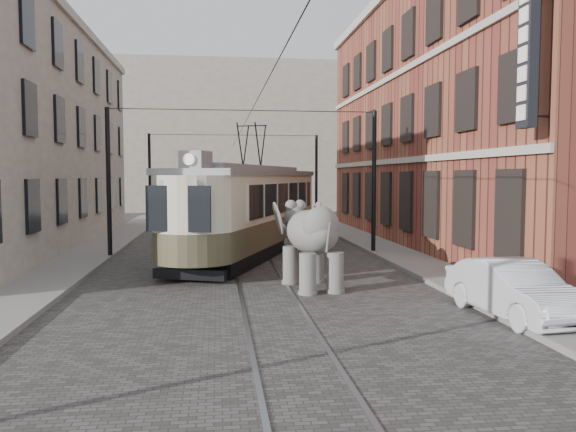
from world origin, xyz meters
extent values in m
plane|color=#474442|center=(0.00, 0.00, 0.00)|extent=(120.00, 120.00, 0.00)
cube|color=slate|center=(6.00, 0.00, 0.07)|extent=(2.00, 60.00, 0.15)
cube|color=slate|center=(-6.50, 0.00, 0.07)|extent=(2.00, 60.00, 0.15)
cube|color=maroon|center=(11.00, 9.00, 6.00)|extent=(8.00, 26.00, 12.00)
cube|color=gray|center=(-11.00, 10.00, 5.00)|extent=(7.00, 24.00, 10.00)
cube|color=gray|center=(0.00, 40.00, 7.00)|extent=(28.00, 10.00, 14.00)
imported|color=silver|center=(5.48, -5.00, 0.67)|extent=(1.79, 4.17, 1.34)
camera|label=1|loc=(-1.34, -17.33, 3.29)|focal=35.61mm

